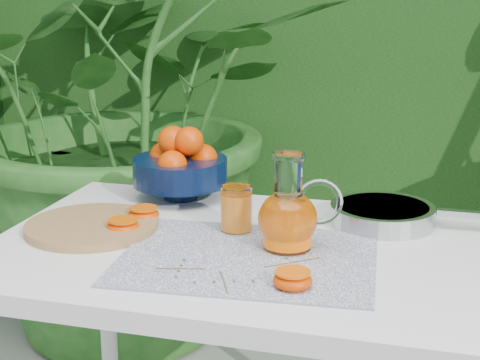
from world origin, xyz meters
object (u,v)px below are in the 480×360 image
(fruit_bowl, at_px, (181,165))
(juice_pitcher, at_px, (289,216))
(saute_pan, at_px, (384,214))
(cutting_board, at_px, (92,226))
(white_table, at_px, (237,281))

(fruit_bowl, height_order, juice_pitcher, juice_pitcher)
(fruit_bowl, relative_size, saute_pan, 0.58)
(juice_pitcher, bearing_deg, cutting_board, 179.65)
(white_table, bearing_deg, saute_pan, 36.94)
(fruit_bowl, height_order, saute_pan, fruit_bowl)
(cutting_board, height_order, saute_pan, saute_pan)
(saute_pan, bearing_deg, white_table, -143.06)
(juice_pitcher, relative_size, saute_pan, 0.48)
(cutting_board, bearing_deg, saute_pan, 19.47)
(white_table, bearing_deg, juice_pitcher, -3.58)
(fruit_bowl, distance_m, juice_pitcher, 0.43)
(juice_pitcher, height_order, saute_pan, juice_pitcher)
(fruit_bowl, xyz_separation_m, saute_pan, (0.50, -0.07, -0.06))
(fruit_bowl, xyz_separation_m, juice_pitcher, (0.33, -0.28, -0.01))
(fruit_bowl, bearing_deg, white_table, -51.17)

